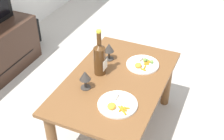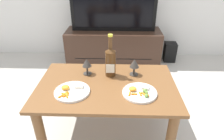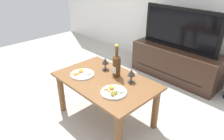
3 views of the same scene
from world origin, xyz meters
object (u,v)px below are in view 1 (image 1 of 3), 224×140
goblet_right (109,48)px  wine_bottle (100,58)px  floor_speaker (30,32)px  dinner_plate_left (117,104)px  dining_table (116,90)px  goblet_left (85,77)px  dinner_plate_right (143,64)px

goblet_right → wine_bottle: bearing=-175.5°
goblet_right → floor_speaker: bearing=63.6°
dinner_plate_left → dining_table: bearing=24.4°
wine_bottle → goblet_left: bearing=175.5°
floor_speaker → wine_bottle: bearing=-120.6°
floor_speaker → wine_bottle: wine_bottle is taller
dining_table → goblet_right: goblet_right is taller
wine_bottle → dinner_plate_right: 0.35m
goblet_left → goblet_right: (0.38, -0.00, 0.00)m
floor_speaker → goblet_right: size_ratio=2.01×
goblet_left → dining_table: bearing=-42.4°
wine_bottle → goblet_left: size_ratio=2.53×
dining_table → dinner_plate_left: dinner_plate_left is taller
dinner_plate_right → goblet_left: bearing=147.1°
dining_table → floor_speaker: dining_table is taller
wine_bottle → goblet_left: 0.20m
dining_table → goblet_left: (-0.17, 0.15, 0.19)m
dining_table → goblet_right: size_ratio=7.53×
goblet_left → wine_bottle: bearing=-4.5°
dining_table → goblet_right: bearing=35.4°
goblet_right → dinner_plate_left: size_ratio=0.55×
wine_bottle → goblet_left: (-0.19, 0.01, -0.04)m
wine_bottle → dinner_plate_left: size_ratio=1.37×
goblet_right → dinner_plate_right: goblet_right is taller
goblet_right → dinner_plate_left: (-0.46, -0.26, -0.09)m
dinner_plate_right → dinner_plate_left: bearing=179.9°
goblet_left → dinner_plate_left: goblet_left is taller
dining_table → dinner_plate_left: 0.29m
goblet_left → dinner_plate_right: 0.49m
floor_speaker → dinner_plate_right: bearing=-109.6°
floor_speaker → dinner_plate_left: dinner_plate_left is taller
floor_speaker → goblet_left: 1.70m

